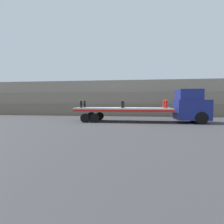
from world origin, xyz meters
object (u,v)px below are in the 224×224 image
at_px(fire_hydrant_red_far_2, 164,104).
at_px(fire_hydrant_black_far_0, 85,104).
at_px(fire_hydrant_red_near_2, 166,104).
at_px(fire_hydrant_black_near_0, 81,104).
at_px(truck_cab, 192,106).
at_px(flatbed_trailer, 117,110).
at_px(fire_hydrant_black_near_1, 122,104).
at_px(fire_hydrant_black_far_1, 123,104).

bearing_deg(fire_hydrant_red_far_2, fire_hydrant_black_far_0, 180.00).
bearing_deg(fire_hydrant_red_near_2, fire_hydrant_red_far_2, 90.00).
bearing_deg(fire_hydrant_black_near_0, truck_cab, 3.16).
xyz_separation_m(flatbed_trailer, fire_hydrant_black_far_0, (-3.39, 0.57, 0.59)).
distance_m(truck_cab, flatbed_trailer, 6.98).
bearing_deg(fire_hydrant_red_near_2, fire_hydrant_black_near_1, 180.00).
xyz_separation_m(fire_hydrant_black_near_0, fire_hydrant_black_far_1, (3.98, 1.14, 0.00)).
relative_size(fire_hydrant_black_near_1, fire_hydrant_red_near_2, 1.00).
bearing_deg(fire_hydrant_red_far_2, fire_hydrant_black_near_1, -163.97).
bearing_deg(fire_hydrant_black_far_1, truck_cab, -5.12).
relative_size(fire_hydrant_black_near_0, fire_hydrant_red_far_2, 1.00).
distance_m(flatbed_trailer, fire_hydrant_black_far_0, 3.49).
height_order(flatbed_trailer, fire_hydrant_red_far_2, fire_hydrant_red_far_2).
bearing_deg(fire_hydrant_black_far_0, fire_hydrant_black_far_1, 0.00).
distance_m(flatbed_trailer, fire_hydrant_black_far_1, 1.01).
relative_size(fire_hydrant_black_near_0, fire_hydrant_black_near_1, 1.00).
distance_m(truck_cab, fire_hydrant_black_far_0, 10.37).
bearing_deg(fire_hydrant_red_near_2, truck_cab, 13.41).
relative_size(fire_hydrant_black_far_0, fire_hydrant_red_near_2, 1.00).
bearing_deg(fire_hydrant_black_far_1, fire_hydrant_black_near_0, -163.97).
height_order(fire_hydrant_black_near_1, fire_hydrant_red_far_2, same).
distance_m(fire_hydrant_black_far_1, fire_hydrant_red_far_2, 3.98).
bearing_deg(fire_hydrant_black_near_1, flatbed_trailer, 135.84).
distance_m(truck_cab, fire_hydrant_black_far_1, 6.40).
height_order(fire_hydrant_black_near_0, fire_hydrant_black_far_0, same).
xyz_separation_m(flatbed_trailer, fire_hydrant_black_near_0, (-3.39, -0.57, 0.59)).
distance_m(truck_cab, fire_hydrant_black_near_1, 6.40).
distance_m(fire_hydrant_black_far_0, fire_hydrant_black_far_1, 3.98).
distance_m(fire_hydrant_black_near_0, fire_hydrant_black_far_0, 1.14).
relative_size(flatbed_trailer, fire_hydrant_red_far_2, 12.86).
bearing_deg(fire_hydrant_black_near_1, fire_hydrant_black_far_0, 163.97).
bearing_deg(fire_hydrant_red_near_2, fire_hydrant_black_far_1, 163.97).
height_order(fire_hydrant_black_far_1, fire_hydrant_red_near_2, same).
bearing_deg(fire_hydrant_red_far_2, truck_cab, -13.41).
xyz_separation_m(truck_cab, fire_hydrant_black_far_0, (-10.35, 0.57, 0.19)).
relative_size(fire_hydrant_black_near_1, fire_hydrant_red_far_2, 1.00).
xyz_separation_m(fire_hydrant_black_near_0, fire_hydrant_black_near_1, (3.98, 0.00, 0.00)).
xyz_separation_m(fire_hydrant_black_near_1, fire_hydrant_red_near_2, (3.98, 0.00, 0.00)).
xyz_separation_m(truck_cab, fire_hydrant_red_far_2, (-2.40, 0.57, 0.19)).
xyz_separation_m(fire_hydrant_black_far_0, fire_hydrant_black_near_1, (3.98, -1.14, 0.00)).
xyz_separation_m(fire_hydrant_black_near_1, fire_hydrant_red_far_2, (3.98, 1.14, 0.00)).
bearing_deg(fire_hydrant_black_far_1, fire_hydrant_red_far_2, 0.00).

